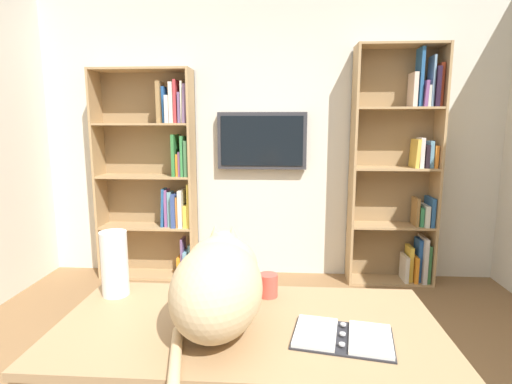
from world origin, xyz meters
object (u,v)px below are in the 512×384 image
bookshelf_left (404,173)px  open_binder (343,336)px  paper_towel_roll (115,264)px  bookshelf_right (158,175)px  wall_mounted_tv (262,141)px  cat (218,282)px  coffee_mug (268,285)px  desk (248,357)px

bookshelf_left → open_binder: 2.67m
bookshelf_left → paper_towel_roll: size_ratio=7.95×
bookshelf_right → wall_mounted_tv: (-1.00, -0.08, 0.32)m
bookshelf_right → open_binder: 2.87m
paper_towel_roll → bookshelf_left: bearing=-129.6°
bookshelf_right → paper_towel_roll: (-0.49, 2.20, -0.10)m
bookshelf_right → open_binder: bookshelf_right is taller
wall_mounted_tv → cat: 2.55m
coffee_mug → paper_towel_roll: bearing=2.3°
coffee_mug → bookshelf_right: bearing=-62.4°
wall_mounted_tv → cat: bearing=89.4°
bookshelf_right → bookshelf_left: bearing=180.0°
open_binder → paper_towel_roll: (0.90, -0.30, 0.13)m
paper_towel_roll → coffee_mug: size_ratio=2.86×
desk → coffee_mug: (-0.06, -0.26, 0.17)m
cat → open_binder: bearing=172.8°
coffee_mug → bookshelf_left: bearing=-118.5°
bookshelf_left → cat: (1.34, 2.44, -0.10)m
bookshelf_left → wall_mounted_tv: bookshelf_left is taller
open_binder → desk: bearing=-11.2°
wall_mounted_tv → open_binder: 2.66m
cat → coffee_mug: (-0.17, -0.27, -0.12)m
coffee_mug → open_binder: bearing=129.1°
desk → coffee_mug: coffee_mug is taller
bookshelf_right → desk: bearing=113.8°
bookshelf_left → bookshelf_right: bearing=-0.0°
paper_towel_roll → open_binder: bearing=161.8°
wall_mounted_tv → cat: (0.03, 2.52, -0.39)m
bookshelf_right → open_binder: bearing=119.3°
bookshelf_left → wall_mounted_tv: (1.32, -0.08, 0.29)m
cat → open_binder: cat is taller
open_binder → bookshelf_left: bearing=-110.1°
wall_mounted_tv → coffee_mug: 2.31m
bookshelf_left → paper_towel_roll: (1.82, 2.20, -0.13)m
paper_towel_roll → coffee_mug: 0.65m
bookshelf_right → open_binder: size_ratio=5.48×
desk → open_binder: open_binder is taller
paper_towel_roll → coffee_mug: paper_towel_roll is taller
desk → open_binder: bearing=168.8°
bookshelf_right → coffee_mug: (-1.14, 2.17, -0.18)m
bookshelf_right → cat: size_ratio=3.22×
bookshelf_right → paper_towel_roll: size_ratio=7.27×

